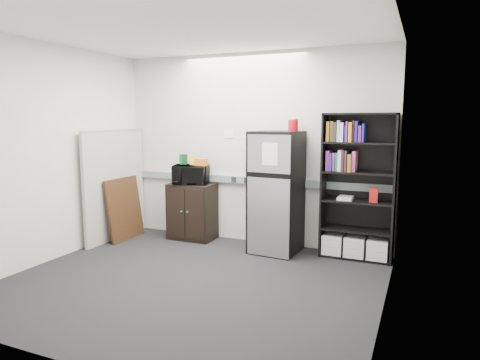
% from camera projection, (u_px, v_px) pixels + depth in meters
% --- Properties ---
extents(floor, '(4.00, 4.00, 0.00)m').
position_uv_depth(floor, '(192.00, 282.00, 4.71)').
color(floor, black).
rests_on(floor, ground).
extents(wall_back, '(4.00, 0.02, 2.70)m').
position_uv_depth(wall_back, '(251.00, 149.00, 6.10)').
color(wall_back, silver).
rests_on(wall_back, floor).
extents(wall_right, '(0.02, 3.50, 2.70)m').
position_uv_depth(wall_right, '(389.00, 168.00, 3.73)').
color(wall_right, silver).
rests_on(wall_right, floor).
extents(wall_left, '(0.02, 3.50, 2.70)m').
position_uv_depth(wall_left, '(49.00, 154.00, 5.30)').
color(wall_left, silver).
rests_on(wall_left, floor).
extents(ceiling, '(4.00, 3.50, 0.02)m').
position_uv_depth(ceiling, '(187.00, 27.00, 4.32)').
color(ceiling, white).
rests_on(ceiling, wall_back).
extents(electrical_raceway, '(3.92, 0.05, 0.10)m').
position_uv_depth(electrical_raceway, '(250.00, 180.00, 6.14)').
color(electrical_raceway, gray).
rests_on(electrical_raceway, wall_back).
extents(wall_note, '(0.14, 0.00, 0.10)m').
position_uv_depth(wall_note, '(229.00, 135.00, 6.21)').
color(wall_note, white).
rests_on(wall_note, wall_back).
extents(bookshelf, '(0.90, 0.34, 1.85)m').
position_uv_depth(bookshelf, '(358.00, 188.00, 5.40)').
color(bookshelf, black).
rests_on(bookshelf, floor).
extents(cubicle_partition, '(0.06, 1.30, 1.62)m').
position_uv_depth(cubicle_partition, '(115.00, 185.00, 6.32)').
color(cubicle_partition, gray).
rests_on(cubicle_partition, floor).
extents(cabinet, '(0.66, 0.45, 0.83)m').
position_uv_depth(cabinet, '(192.00, 211.00, 6.34)').
color(cabinet, black).
rests_on(cabinet, floor).
extents(microwave, '(0.59, 0.49, 0.28)m').
position_uv_depth(microwave, '(191.00, 174.00, 6.25)').
color(microwave, black).
rests_on(microwave, cabinet).
extents(snack_box_a, '(0.08, 0.07, 0.15)m').
position_uv_depth(snack_box_a, '(182.00, 159.00, 6.32)').
color(snack_box_a, '#1B5F1E').
rests_on(snack_box_a, microwave).
extents(snack_box_b, '(0.08, 0.06, 0.15)m').
position_uv_depth(snack_box_b, '(185.00, 159.00, 6.30)').
color(snack_box_b, '#0C371B').
rests_on(snack_box_b, microwave).
extents(snack_box_c, '(0.08, 0.07, 0.14)m').
position_uv_depth(snack_box_c, '(192.00, 160.00, 6.25)').
color(snack_box_c, yellow).
rests_on(snack_box_c, microwave).
extents(snack_bag, '(0.19, 0.12, 0.10)m').
position_uv_depth(snack_bag, '(201.00, 162.00, 6.14)').
color(snack_bag, orange).
rests_on(snack_bag, microwave).
extents(refrigerator, '(0.65, 0.68, 1.62)m').
position_uv_depth(refrigerator, '(276.00, 192.00, 5.69)').
color(refrigerator, black).
rests_on(refrigerator, floor).
extents(coffee_can, '(0.13, 0.13, 0.18)m').
position_uv_depth(coffee_can, '(293.00, 124.00, 5.61)').
color(coffee_can, '#AE0815').
rests_on(coffee_can, refrigerator).
extents(framed_poster, '(0.17, 0.71, 0.91)m').
position_uv_depth(framed_poster, '(125.00, 208.00, 6.35)').
color(framed_poster, black).
rests_on(framed_poster, floor).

